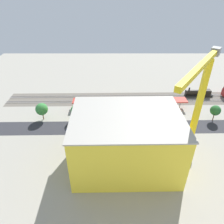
# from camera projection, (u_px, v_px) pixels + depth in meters

# --- Properties ---
(ground_plane) EXTENTS (190.65, 190.65, 0.00)m
(ground_plane) POSITION_uv_depth(u_px,v_px,m) (132.00, 122.00, 87.53)
(ground_plane) COLOR #9E998C
(ground_plane) RESTS_ON ground
(rail_bed) EXTENTS (119.36, 15.30, 0.01)m
(rail_bed) POSITION_uv_depth(u_px,v_px,m) (129.00, 99.00, 104.32)
(rail_bed) COLOR #665E54
(rail_bed) RESTS_ON ground
(street_asphalt) EXTENTS (119.29, 11.01, 0.01)m
(street_asphalt) POSITION_uv_depth(u_px,v_px,m) (133.00, 127.00, 84.34)
(street_asphalt) COLOR #2D2D33
(street_asphalt) RESTS_ON ground
(track_rails) EXTENTS (119.14, 8.86, 0.12)m
(track_rails) POSITION_uv_depth(u_px,v_px,m) (129.00, 99.00, 104.22)
(track_rails) COLOR #9E9EA8
(track_rails) RESTS_ON ground
(platform_canopy_near) EXTENTS (51.78, 5.88, 4.13)m
(platform_canopy_near) POSITION_uv_depth(u_px,v_px,m) (130.00, 100.00, 95.07)
(platform_canopy_near) COLOR #B73328
(platform_canopy_near) RESTS_ON ground
(locomotive) EXTENTS (13.78, 2.88, 4.98)m
(locomotive) POSITION_uv_depth(u_px,v_px,m) (199.00, 93.00, 105.61)
(locomotive) COLOR black
(locomotive) RESTS_ON ground
(parked_car_0) EXTENTS (4.33, 1.79, 1.54)m
(parked_car_0) POSITION_uv_depth(u_px,v_px,m) (167.00, 131.00, 80.95)
(parked_car_0) COLOR black
(parked_car_0) RESTS_ON ground
(parked_car_1) EXTENTS (4.03, 1.89, 1.64)m
(parked_car_1) POSITION_uv_depth(u_px,v_px,m) (148.00, 130.00, 81.42)
(parked_car_1) COLOR black
(parked_car_1) RESTS_ON ground
(parked_car_2) EXTENTS (4.47, 1.99, 1.72)m
(parked_car_2) POSITION_uv_depth(u_px,v_px,m) (131.00, 130.00, 81.30)
(parked_car_2) COLOR black
(parked_car_2) RESTS_ON ground
(parked_car_3) EXTENTS (4.85, 2.09, 1.72)m
(parked_car_3) POSITION_uv_depth(u_px,v_px,m) (111.00, 130.00, 81.52)
(parked_car_3) COLOR black
(parked_car_3) RESTS_ON ground
(parked_car_4) EXTENTS (4.66, 2.10, 1.70)m
(parked_car_4) POSITION_uv_depth(u_px,v_px,m) (93.00, 132.00, 80.76)
(parked_car_4) COLOR black
(parked_car_4) RESTS_ON ground
(parked_car_5) EXTENTS (4.75, 1.84, 1.86)m
(parked_car_5) POSITION_uv_depth(u_px,v_px,m) (72.00, 131.00, 81.05)
(parked_car_5) COLOR black
(parked_car_5) RESTS_ON ground
(construction_building) EXTENTS (31.68, 23.46, 17.48)m
(construction_building) POSITION_uv_depth(u_px,v_px,m) (126.00, 141.00, 63.63)
(construction_building) COLOR yellow
(construction_building) RESTS_ON ground
(construction_roof_slab) EXTENTS (32.29, 24.07, 0.40)m
(construction_roof_slab) POSITION_uv_depth(u_px,v_px,m) (127.00, 117.00, 58.84)
(construction_roof_slab) COLOR #ADA89E
(construction_roof_slab) RESTS_ON construction_building
(tower_crane) EXTENTS (17.41, 23.74, 35.93)m
(tower_crane) POSITION_uv_depth(u_px,v_px,m) (196.00, 108.00, 55.41)
(tower_crane) COLOR gray
(tower_crane) RESTS_ON ground
(box_truck_0) EXTENTS (9.21, 2.90, 3.50)m
(box_truck_0) POSITION_uv_depth(u_px,v_px,m) (112.00, 128.00, 80.89)
(box_truck_0) COLOR black
(box_truck_0) RESTS_ON ground
(street_tree_0) EXTENTS (4.24, 4.24, 6.94)m
(street_tree_0) POSITION_uv_depth(u_px,v_px,m) (215.00, 110.00, 86.07)
(street_tree_0) COLOR brown
(street_tree_0) RESTS_ON ground
(street_tree_1) EXTENTS (5.04, 5.04, 7.18)m
(street_tree_1) POSITION_uv_depth(u_px,v_px,m) (77.00, 110.00, 86.33)
(street_tree_1) COLOR brown
(street_tree_1) RESTS_ON ground
(street_tree_2) EXTENTS (5.64, 5.64, 8.02)m
(street_tree_2) POSITION_uv_depth(u_px,v_px,m) (130.00, 108.00, 86.60)
(street_tree_2) COLOR brown
(street_tree_2) RESTS_ON ground
(street_tree_3) EXTENTS (6.05, 6.05, 8.04)m
(street_tree_3) POSITION_uv_depth(u_px,v_px,m) (92.00, 111.00, 85.04)
(street_tree_3) COLOR brown
(street_tree_3) RESTS_ON ground
(street_tree_4) EXTENTS (4.98, 4.98, 7.05)m
(street_tree_4) POSITION_uv_depth(u_px,v_px,m) (78.00, 112.00, 85.65)
(street_tree_4) COLOR brown
(street_tree_4) RESTS_ON ground
(street_tree_5) EXTENTS (5.06, 5.06, 7.45)m
(street_tree_5) POSITION_uv_depth(u_px,v_px,m) (42.00, 109.00, 86.67)
(street_tree_5) COLOR brown
(street_tree_5) RESTS_ON ground
(traffic_light) EXTENTS (0.50, 0.36, 6.22)m
(traffic_light) POSITION_uv_depth(u_px,v_px,m) (120.00, 113.00, 85.82)
(traffic_light) COLOR #333333
(traffic_light) RESTS_ON ground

